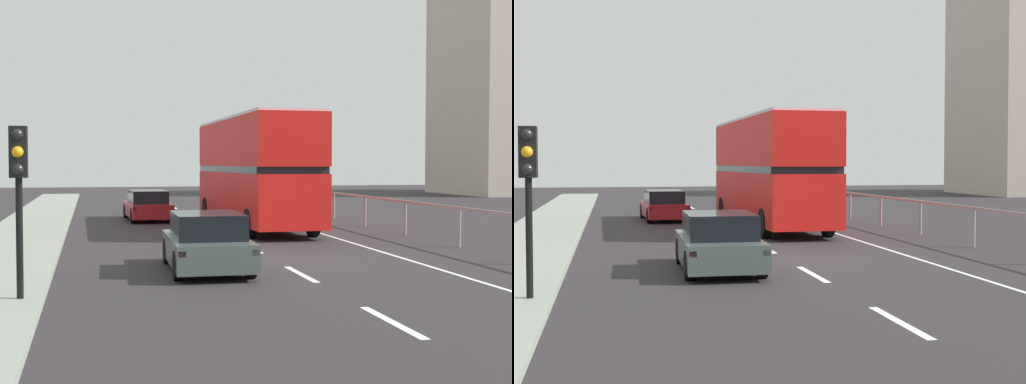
% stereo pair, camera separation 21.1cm
% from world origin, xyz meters
% --- Properties ---
extents(ground_plane, '(73.15, 120.00, 0.10)m').
position_xyz_m(ground_plane, '(0.00, 0.00, -0.05)').
color(ground_plane, '#2C272A').
extents(lane_paint_markings, '(3.55, 46.00, 0.01)m').
position_xyz_m(lane_paint_markings, '(2.09, 8.41, 0.00)').
color(lane_paint_markings, silver).
rests_on(lane_paint_markings, ground).
extents(bridge_side_railing, '(0.10, 42.00, 1.21)m').
position_xyz_m(bridge_side_railing, '(6.12, 9.00, 0.98)').
color(bridge_side_railing, gray).
rests_on(bridge_side_railing, ground).
extents(double_decker_bus_red, '(2.64, 11.38, 4.28)m').
position_xyz_m(double_decker_bus_red, '(1.62, 9.42, 2.30)').
color(double_decker_bus_red, red).
rests_on(double_decker_bus_red, ground).
extents(hatchback_car_near, '(1.86, 4.11, 1.37)m').
position_xyz_m(hatchback_car_near, '(-2.00, -1.65, 0.65)').
color(hatchback_car_near, '#48524F').
rests_on(hatchback_car_near, ground).
extents(traffic_signal_pole, '(0.30, 0.42, 3.02)m').
position_xyz_m(traffic_signal_pole, '(-5.86, -5.13, 2.40)').
color(traffic_signal_pole, black).
rests_on(traffic_signal_pole, near_sidewalk_kerb).
extents(sedan_car_ahead, '(1.93, 4.62, 1.33)m').
position_xyz_m(sedan_car_ahead, '(-2.19, 13.86, 0.64)').
color(sedan_car_ahead, maroon).
rests_on(sedan_car_ahead, ground).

